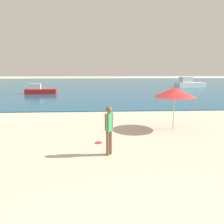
{
  "coord_description": "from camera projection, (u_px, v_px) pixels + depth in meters",
  "views": [
    {
      "loc": [
        -0.61,
        -0.64,
        2.95
      ],
      "look_at": [
        -0.09,
        8.45,
        1.18
      ],
      "focal_mm": 35.05,
      "sensor_mm": 36.0,
      "label": 1
    }
  ],
  "objects": [
    {
      "name": "person_standing",
      "position": [
        109.0,
        128.0,
        7.53
      ],
      "size": [
        0.3,
        0.32,
        1.73
      ],
      "rotation": [
        0.0,
        0.0,
        0.83
      ],
      "color": "brown",
      "rests_on": "ground"
    },
    {
      "name": "boat_far",
      "position": [
        189.0,
        84.0,
        36.23
      ],
      "size": [
        5.38,
        2.85,
        1.75
      ],
      "rotation": [
        0.0,
        0.0,
        0.25
      ],
      "color": "white",
      "rests_on": "water"
    },
    {
      "name": "beach_umbrella",
      "position": [
        175.0,
        92.0,
        10.74
      ],
      "size": [
        2.06,
        2.06,
        2.09
      ],
      "color": "#B7B7BC",
      "rests_on": "ground"
    },
    {
      "name": "water",
      "position": [
        102.0,
        84.0,
        44.99
      ],
      "size": [
        160.0,
        60.0,
        0.06
      ],
      "primitive_type": "cube",
      "color": "#14567F",
      "rests_on": "ground"
    },
    {
      "name": "frisbee",
      "position": [
        98.0,
        143.0,
        8.94
      ],
      "size": [
        0.28,
        0.28,
        0.03
      ],
      "primitive_type": "cylinder",
      "color": "#E51E4C",
      "rests_on": "ground"
    },
    {
      "name": "boat_near",
      "position": [
        40.0,
        90.0,
        26.52
      ],
      "size": [
        3.74,
        1.5,
        1.24
      ],
      "rotation": [
        0.0,
        0.0,
        0.09
      ],
      "color": "red",
      "rests_on": "water"
    }
  ]
}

